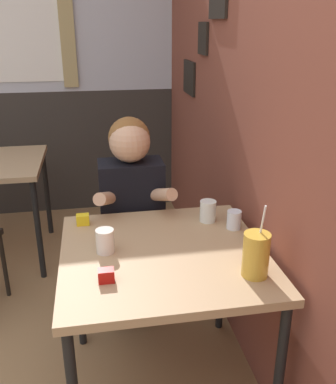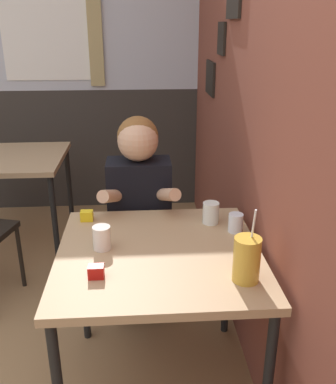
{
  "view_description": "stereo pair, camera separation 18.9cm",
  "coord_description": "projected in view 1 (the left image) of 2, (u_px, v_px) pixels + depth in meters",
  "views": [
    {
      "loc": [
        0.4,
        -1.17,
        1.65
      ],
      "look_at": [
        0.71,
        0.56,
        0.95
      ],
      "focal_mm": 40.0,
      "sensor_mm": 36.0,
      "label": 1
    },
    {
      "loc": [
        0.59,
        -1.2,
        1.65
      ],
      "look_at": [
        0.71,
        0.56,
        0.95
      ],
      "focal_mm": 40.0,
      "sensor_mm": 36.0,
      "label": 2
    }
  ],
  "objects": [
    {
      "name": "glass_center",
      "position": [
        208.0,
        211.0,
        2.06
      ],
      "size": [
        0.08,
        0.08,
        0.1
      ],
      "color": "silver",
      "rests_on": "main_table"
    },
    {
      "name": "person_seated",
      "position": [
        132.0,
        219.0,
        2.35
      ],
      "size": [
        0.42,
        0.41,
        1.21
      ],
      "color": "black",
      "rests_on": "ground_plane"
    },
    {
      "name": "brick_wall_right",
      "position": [
        218.0,
        77.0,
        2.52
      ],
      "size": [
        0.08,
        4.66,
        2.7
      ],
      "color": "brown",
      "rests_on": "ground_plane"
    },
    {
      "name": "condiment_mustard",
      "position": [
        83.0,
        220.0,
        2.04
      ],
      "size": [
        0.06,
        0.04,
        0.05
      ],
      "color": "yellow",
      "rests_on": "main_table"
    },
    {
      "name": "back_wall",
      "position": [
        38.0,
        61.0,
        3.57
      ],
      "size": [
        5.24,
        0.09,
        2.7
      ],
      "color": "silver",
      "rests_on": "ground_plane"
    },
    {
      "name": "glass_near_pitcher",
      "position": [
        234.0,
        220.0,
        1.99
      ],
      "size": [
        0.07,
        0.07,
        0.09
      ],
      "color": "silver",
      "rests_on": "main_table"
    },
    {
      "name": "glass_far_side",
      "position": [
        105.0,
        241.0,
        1.78
      ],
      "size": [
        0.08,
        0.08,
        0.1
      ],
      "color": "silver",
      "rests_on": "main_table"
    },
    {
      "name": "condiment_ketchup",
      "position": [
        106.0,
        275.0,
        1.59
      ],
      "size": [
        0.06,
        0.04,
        0.05
      ],
      "color": "#B7140F",
      "rests_on": "main_table"
    },
    {
      "name": "main_table",
      "position": [
        163.0,
        266.0,
        1.83
      ],
      "size": [
        0.86,
        0.85,
        0.75
      ],
      "color": "tan",
      "rests_on": "ground_plane"
    },
    {
      "name": "cocktail_pitcher",
      "position": [
        256.0,
        255.0,
        1.6
      ],
      "size": [
        0.1,
        0.1,
        0.29
      ],
      "color": "gold",
      "rests_on": "main_table"
    }
  ]
}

